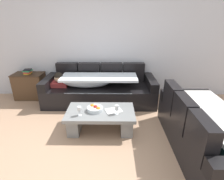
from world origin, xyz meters
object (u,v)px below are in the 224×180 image
coffee_table (101,118)px  wine_glass_near_left (79,109)px  side_cabinet (30,86)px  book_stack_on_cabinet (28,71)px  open_magazine (114,110)px  couch_along_wall (98,89)px  wine_glass_near_right (117,108)px  couch_near_window (205,132)px  fruit_bowl (95,109)px

coffee_table → wine_glass_near_left: wine_glass_near_left is taller
side_cabinet → book_stack_on_cabinet: size_ratio=3.30×
book_stack_on_cabinet → open_magazine: bearing=-33.1°
couch_along_wall → wine_glass_near_right: size_ratio=15.43×
couch_near_window → side_cabinet: size_ratio=2.77×
side_cabinet → book_stack_on_cabinet: book_stack_on_cabinet is taller
wine_glass_near_right → open_magazine: (-0.05, 0.11, -0.11)m
couch_near_window → fruit_bowl: (-1.68, 0.55, 0.08)m
coffee_table → open_magazine: open_magazine is taller
open_magazine → side_cabinet: 2.50m
wine_glass_near_left → fruit_bowl: bearing=34.3°
coffee_table → side_cabinet: 2.31m
couch_along_wall → fruit_bowl: (0.05, -1.14, 0.09)m
couch_near_window → side_cabinet: couch_near_window is taller
wine_glass_near_right → couch_along_wall: bearing=108.9°
couch_along_wall → side_cabinet: (-1.72, 0.22, -0.01)m
couch_along_wall → couch_near_window: size_ratio=1.28×
wine_glass_near_right → side_cabinet: side_cabinet is taller
fruit_bowl → open_magazine: size_ratio=1.00×
wine_glass_near_right → side_cabinet: size_ratio=0.23×
couch_along_wall → fruit_bowl: couch_along_wall is taller
coffee_table → open_magazine: bearing=1.3°
couch_along_wall → coffee_table: couch_along_wall is taller
side_cabinet → book_stack_on_cabinet: bearing=5.2°
open_magazine → fruit_bowl: bearing=161.6°
open_magazine → side_cabinet: side_cabinet is taller
book_stack_on_cabinet → couch_along_wall: bearing=-7.5°
couch_along_wall → side_cabinet: size_ratio=3.56×
couch_along_wall → wine_glass_near_right: (0.43, -1.25, 0.17)m
coffee_table → book_stack_on_cabinet: bearing=143.6°
wine_glass_near_left → open_magazine: (0.57, 0.17, -0.11)m
coffee_table → wine_glass_near_right: size_ratio=7.23×
wine_glass_near_left → book_stack_on_cabinet: size_ratio=0.76×
open_magazine → couch_near_window: bearing=-40.6°
fruit_bowl → book_stack_on_cabinet: (-1.76, 1.36, 0.28)m
couch_along_wall → side_cabinet: couch_along_wall is taller
wine_glass_near_left → side_cabinet: 2.17m
wine_glass_near_left → open_magazine: wine_glass_near_left is taller
wine_glass_near_left → couch_near_window: bearing=-11.3°
wine_glass_near_right → book_stack_on_cabinet: bearing=145.4°
couch_near_window → wine_glass_near_left: (-1.93, 0.39, 0.16)m
couch_along_wall → couch_near_window: 2.42m
side_cabinet → book_stack_on_cabinet: 0.38m
couch_along_wall → wine_glass_near_left: couch_along_wall is taller
couch_along_wall → open_magazine: couch_along_wall is taller
couch_along_wall → couch_near_window: same height
fruit_bowl → side_cabinet: 2.24m
coffee_table → open_magazine: (0.24, 0.01, 0.15)m
side_cabinet → book_stack_on_cabinet: (0.01, 0.00, 0.38)m
wine_glass_near_left → coffee_table: bearing=25.6°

